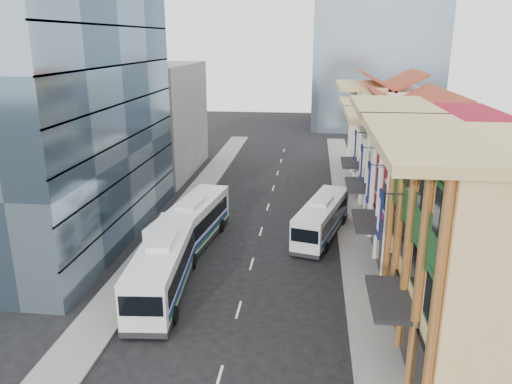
# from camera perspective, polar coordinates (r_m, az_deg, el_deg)

# --- Properties ---
(sidewalk_right) EXTENTS (3.00, 90.00, 0.15)m
(sidewalk_right) POSITION_cam_1_polar(r_m,az_deg,el_deg) (46.09, 11.18, -4.79)
(sidewalk_right) COLOR slate
(sidewalk_right) RESTS_ON ground
(sidewalk_left) EXTENTS (3.00, 90.00, 0.15)m
(sidewalk_left) POSITION_cam_1_polar(r_m,az_deg,el_deg) (47.71, -9.66, -3.94)
(sidewalk_left) COLOR slate
(sidewalk_left) RESTS_ON ground
(shophouse_tan) EXTENTS (8.00, 14.00, 12.00)m
(shophouse_tan) POSITION_cam_1_polar(r_m,az_deg,el_deg) (29.52, 25.05, -6.50)
(shophouse_tan) COLOR #D1B978
(shophouse_tan) RESTS_ON ground
(shophouse_red) EXTENTS (8.00, 10.00, 12.00)m
(shophouse_red) POSITION_cam_1_polar(r_m,az_deg,el_deg) (40.39, 19.97, 0.24)
(shophouse_red) COLOR maroon
(shophouse_red) RESTS_ON ground
(shophouse_cream_near) EXTENTS (8.00, 9.00, 10.00)m
(shophouse_cream_near) POSITION_cam_1_polar(r_m,az_deg,el_deg) (49.61, 17.47, 2.30)
(shophouse_cream_near) COLOR silver
(shophouse_cream_near) RESTS_ON ground
(shophouse_cream_mid) EXTENTS (8.00, 9.00, 10.00)m
(shophouse_cream_mid) POSITION_cam_1_polar(r_m,az_deg,el_deg) (58.23, 15.91, 4.55)
(shophouse_cream_mid) COLOR silver
(shophouse_cream_mid) RESTS_ON ground
(shophouse_cream_far) EXTENTS (8.00, 12.00, 11.00)m
(shophouse_cream_far) POSITION_cam_1_polar(r_m,az_deg,el_deg) (68.33, 14.61, 6.87)
(shophouse_cream_far) COLOR silver
(shophouse_cream_far) RESTS_ON ground
(office_tower) EXTENTS (12.00, 26.00, 30.00)m
(office_tower) POSITION_cam_1_polar(r_m,az_deg,el_deg) (45.15, -22.45, 13.31)
(office_tower) COLOR #43586A
(office_tower) RESTS_ON ground
(office_block_far) EXTENTS (10.00, 18.00, 14.00)m
(office_block_far) POSITION_cam_1_polar(r_m,az_deg,el_deg) (66.68, -11.49, 8.14)
(office_block_far) COLOR gray
(office_block_far) RESTS_ON ground
(bus_left_near) EXTENTS (3.99, 12.85, 4.06)m
(bus_left_near) POSITION_cam_1_polar(r_m,az_deg,el_deg) (35.51, -10.47, -8.16)
(bus_left_near) COLOR silver
(bus_left_near) RESTS_ON ground
(bus_left_far) EXTENTS (4.44, 12.96, 4.07)m
(bus_left_far) POSITION_cam_1_polar(r_m,az_deg,el_deg) (42.65, -7.37, -3.59)
(bus_left_far) COLOR silver
(bus_left_far) RESTS_ON ground
(bus_right) EXTENTS (5.36, 11.40, 3.56)m
(bus_right) POSITION_cam_1_polar(r_m,az_deg,el_deg) (44.81, 7.52, -2.91)
(bus_right) COLOR silver
(bus_right) RESTS_ON ground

